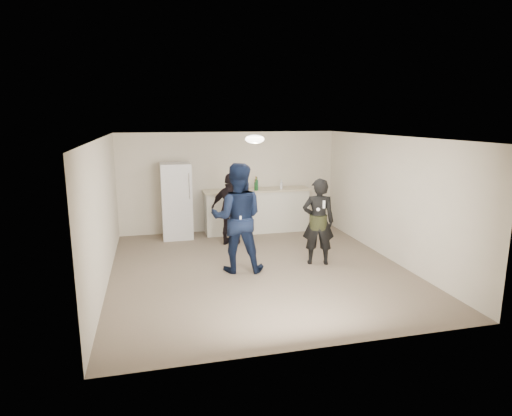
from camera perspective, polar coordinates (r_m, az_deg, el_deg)
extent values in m
plane|color=#6B5B4C|center=(8.31, 0.33, -8.06)|extent=(6.00, 6.00, 0.00)
plane|color=silver|center=(7.82, 0.35, 9.43)|extent=(6.00, 6.00, 0.00)
plane|color=beige|center=(10.86, -3.53, 3.49)|extent=(6.00, 0.00, 6.00)
plane|color=beige|center=(5.20, 8.48, -6.02)|extent=(6.00, 0.00, 6.00)
plane|color=beige|center=(7.78, -19.70, -0.58)|extent=(0.00, 6.00, 6.00)
plane|color=beige|center=(9.03, 17.52, 1.23)|extent=(0.00, 6.00, 6.00)
cube|color=beige|center=(10.80, 0.11, -0.44)|extent=(2.60, 0.56, 1.05)
cube|color=beige|center=(10.70, 0.11, 2.41)|extent=(2.68, 0.64, 0.04)
cube|color=silver|center=(10.37, -10.55, 0.94)|extent=(0.70, 0.70, 1.80)
cylinder|color=white|center=(9.96, -8.90, 2.89)|extent=(0.02, 0.02, 0.60)
ellipsoid|color=white|center=(8.11, -0.17, 9.17)|extent=(0.36, 0.36, 0.16)
cylinder|color=silver|center=(10.72, -1.53, 2.99)|extent=(0.08, 0.08, 0.17)
imported|color=#102044|center=(7.94, -2.51, -1.33)|extent=(1.14, 0.98, 2.04)
imported|color=black|center=(8.43, 8.30, -1.81)|extent=(0.71, 0.56, 1.71)
cylinder|color=#303618|center=(8.43, 8.30, -1.85)|extent=(0.34, 0.34, 0.28)
imported|color=black|center=(9.65, -3.36, -0.19)|extent=(1.02, 0.86, 1.63)
cube|color=silver|center=(7.67, -2.10, -1.59)|extent=(0.04, 0.04, 0.15)
sphere|color=white|center=(7.74, -1.27, -1.99)|extent=(0.07, 0.07, 0.07)
cube|color=white|center=(8.12, 9.05, 0.48)|extent=(0.04, 0.04, 0.15)
sphere|color=white|center=(8.13, 8.29, -0.20)|extent=(0.07, 0.07, 0.07)
cylinder|color=#8C5614|center=(10.56, -1.18, 2.91)|extent=(0.08, 0.08, 0.19)
cylinder|color=#175127|center=(10.53, 0.14, 3.06)|extent=(0.06, 0.06, 0.25)
cylinder|color=#9F5D17|center=(10.67, -0.01, 3.16)|extent=(0.07, 0.07, 0.25)
cylinder|color=#134319|center=(10.50, -0.04, 2.90)|extent=(0.07, 0.07, 0.20)
cylinder|color=silver|center=(10.73, 3.38, 2.97)|extent=(0.07, 0.07, 0.17)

